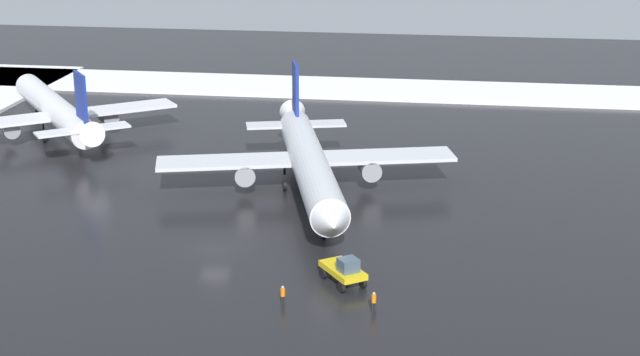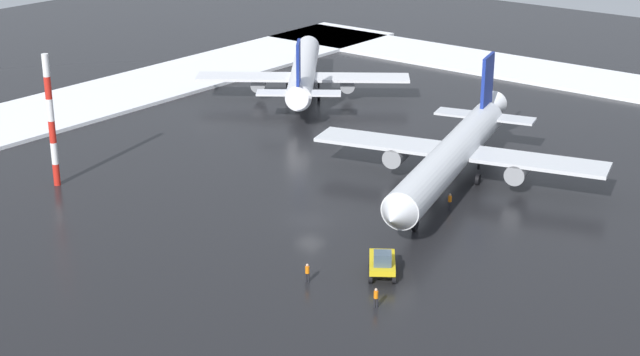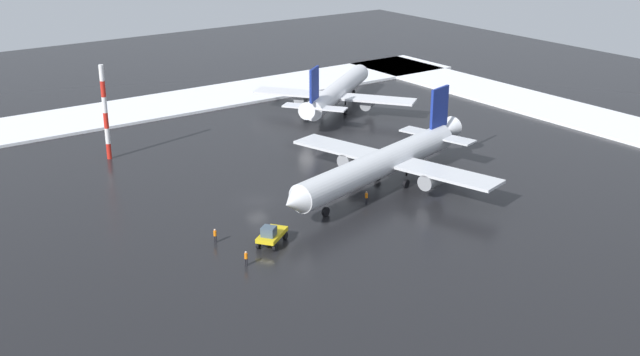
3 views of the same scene
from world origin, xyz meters
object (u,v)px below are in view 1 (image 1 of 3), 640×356
at_px(ground_crew_beside_wing, 374,301).
at_px(ground_crew_by_nose_gear, 283,295).
at_px(airplane_parked_portside, 309,162).
at_px(ground_crew_near_tug, 331,205).
at_px(pushback_tug, 344,270).
at_px(airplane_parked_starboard, 56,109).

bearing_deg(ground_crew_beside_wing, ground_crew_by_nose_gear, -124.78).
bearing_deg(airplane_parked_portside, ground_crew_by_nose_gear, -10.70).
bearing_deg(ground_crew_near_tug, ground_crew_beside_wing, 112.38).
height_order(pushback_tug, ground_crew_beside_wing, pushback_tug).
xyz_separation_m(airplane_parked_starboard, ground_crew_by_nose_gear, (45.49, 37.59, -2.52)).
bearing_deg(ground_crew_beside_wing, pushback_tug, 176.36).
relative_size(airplane_parked_starboard, ground_crew_by_nose_gear, 17.71).
distance_m(ground_crew_beside_wing, ground_crew_near_tug, 22.51).
distance_m(airplane_parked_portside, ground_crew_by_nose_gear, 26.84).
relative_size(pushback_tug, ground_crew_beside_wing, 2.94).
bearing_deg(ground_crew_by_nose_gear, ground_crew_beside_wing, 48.18).
distance_m(airplane_parked_starboard, pushback_tug, 58.33).
bearing_deg(airplane_parked_portside, airplane_parked_starboard, -133.30).
bearing_deg(pushback_tug, ground_crew_by_nose_gear, -76.44).
xyz_separation_m(airplane_parked_portside, ground_crew_beside_wing, (26.75, 9.29, -2.77)).
relative_size(pushback_tug, ground_crew_near_tug, 2.94).
height_order(ground_crew_near_tug, ground_crew_by_nose_gear, same).
xyz_separation_m(pushback_tug, ground_crew_by_nose_gear, (4.90, -4.25, -0.31)).
distance_m(airplane_parked_portside, ground_crew_beside_wing, 28.45).
relative_size(ground_crew_beside_wing, ground_crew_near_tug, 1.00).
distance_m(pushback_tug, ground_crew_beside_wing, 5.83).
xyz_separation_m(pushback_tug, ground_crew_near_tug, (-16.57, -3.37, -0.31)).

